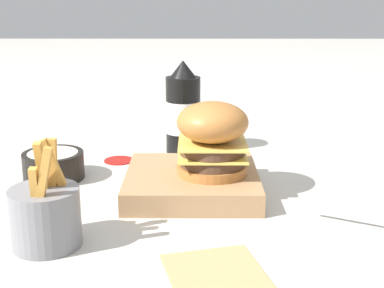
{
  "coord_description": "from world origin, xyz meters",
  "views": [
    {
      "loc": [
        -0.04,
        0.86,
        0.33
      ],
      "look_at": [
        -0.04,
        0.0,
        0.09
      ],
      "focal_mm": 50.0,
      "sensor_mm": 36.0,
      "label": 1
    }
  ],
  "objects": [
    {
      "name": "ground_plane",
      "position": [
        0.0,
        0.0,
        0.0
      ],
      "size": [
        6.0,
        6.0,
        0.0
      ],
      "primitive_type": "plane",
      "color": "#B7B2A8"
    },
    {
      "name": "serving_board",
      "position": [
        -0.04,
        0.0,
        0.02
      ],
      "size": [
        0.22,
        0.22,
        0.04
      ],
      "color": "#A37A51",
      "rests_on": "ground_plane"
    },
    {
      "name": "fries_basket",
      "position": [
        0.16,
        0.2,
        0.04
      ],
      "size": [
        0.09,
        0.09,
        0.15
      ],
      "color": "slate",
      "rests_on": "ground_plane"
    },
    {
      "name": "side_bowl",
      "position": [
        0.21,
        -0.07,
        0.03
      ],
      "size": [
        0.11,
        0.11,
        0.05
      ],
      "color": "black",
      "rests_on": "ground_plane"
    },
    {
      "name": "burger",
      "position": [
        -0.07,
        0.01,
        0.1
      ],
      "size": [
        0.12,
        0.12,
        0.12
      ],
      "color": "#AD6B33",
      "rests_on": "serving_board"
    },
    {
      "name": "parchment_square",
      "position": [
        -0.07,
        0.27,
        0.0
      ],
      "size": [
        0.14,
        0.14,
        0.0
      ],
      "color": "tan",
      "rests_on": "ground_plane"
    },
    {
      "name": "ketchup_bottle",
      "position": [
        -0.02,
        -0.24,
        0.09
      ],
      "size": [
        0.07,
        0.07,
        0.2
      ],
      "color": "black",
      "rests_on": "ground_plane"
    },
    {
      "name": "ketchup_puddle",
      "position": [
        0.11,
        -0.17,
        0.0
      ],
      "size": [
        0.06,
        0.06,
        0.0
      ],
      "color": "#9E140F",
      "rests_on": "ground_plane"
    }
  ]
}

